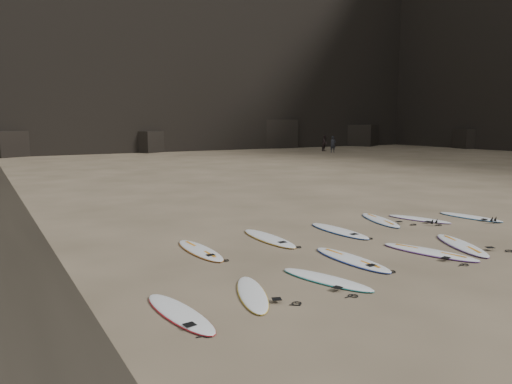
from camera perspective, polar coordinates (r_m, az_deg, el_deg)
ground at (r=13.27m, az=13.04°, el=-7.49°), size 240.00×240.00×0.00m
surfboard_0 at (r=10.37m, az=-0.44°, el=-11.52°), size 1.30×2.30×0.08m
surfboard_1 at (r=11.35m, az=8.05°, el=-9.83°), size 1.28×2.45×0.09m
surfboard_2 at (r=13.00m, az=10.84°, el=-7.53°), size 0.71×2.71×0.10m
surfboard_3 at (r=14.24m, az=19.20°, el=-6.46°), size 1.37×2.74×0.10m
surfboard_4 at (r=15.32m, az=22.42°, el=-5.60°), size 1.66×2.70×0.10m
surfboard_5 at (r=13.72m, az=-6.42°, el=-6.60°), size 0.66×2.60×0.09m
surfboard_6 at (r=14.98m, az=1.47°, el=-5.27°), size 0.67×2.72×0.10m
surfboard_7 at (r=16.18m, az=9.46°, el=-4.36°), size 0.70×2.70×0.10m
surfboard_8 at (r=18.19m, az=14.00°, el=-3.11°), size 1.35×2.67×0.09m
surfboard_9 at (r=18.79m, az=18.12°, el=-2.93°), size 1.29×2.36×0.08m
surfboard_10 at (r=19.84m, az=23.27°, el=-2.61°), size 0.97×2.47×0.09m
surfboard_11 at (r=9.52m, az=-8.74°, el=-13.47°), size 0.83×2.45×0.09m
person_a at (r=55.70m, az=8.78°, el=5.41°), size 0.72×0.55×1.78m
person_b at (r=57.98m, az=7.89°, el=5.55°), size 1.09×0.99×1.81m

